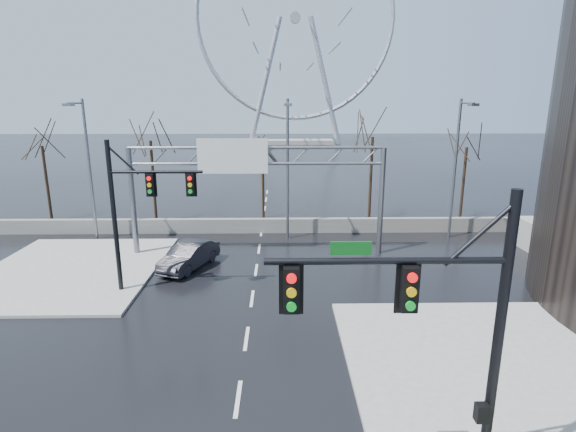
{
  "coord_description": "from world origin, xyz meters",
  "views": [
    {
      "loc": [
        1.47,
        -13.27,
        9.8
      ],
      "look_at": [
        1.87,
        9.43,
        4.0
      ],
      "focal_mm": 28.0,
      "sensor_mm": 36.0,
      "label": 1
    }
  ],
  "objects_px": {
    "ferris_wheel": "(295,27)",
    "signal_mast_far": "(135,203)",
    "car": "(189,256)",
    "signal_mast_near": "(442,324)",
    "sign_gantry": "(251,177)"
  },
  "relations": [
    {
      "from": "ferris_wheel",
      "to": "signal_mast_far",
      "type": "bearing_deg",
      "value": -97.2
    },
    {
      "from": "ferris_wheel",
      "to": "car",
      "type": "bearing_deg",
      "value": -96.26
    },
    {
      "from": "signal_mast_near",
      "to": "signal_mast_far",
      "type": "xyz_separation_m",
      "value": [
        -11.01,
        13.0,
        -0.04
      ]
    },
    {
      "from": "ferris_wheel",
      "to": "car",
      "type": "height_order",
      "value": "ferris_wheel"
    },
    {
      "from": "ferris_wheel",
      "to": "car",
      "type": "distance_m",
      "value": 86.81
    },
    {
      "from": "sign_gantry",
      "to": "car",
      "type": "xyz_separation_m",
      "value": [
        -3.68,
        -2.48,
        -4.41
      ]
    },
    {
      "from": "signal_mast_far",
      "to": "ferris_wheel",
      "type": "xyz_separation_m",
      "value": [
        10.87,
        86.04,
        21.3
      ]
    },
    {
      "from": "sign_gantry",
      "to": "ferris_wheel",
      "type": "height_order",
      "value": "ferris_wheel"
    },
    {
      "from": "signal_mast_near",
      "to": "sign_gantry",
      "type": "xyz_separation_m",
      "value": [
        -5.52,
        19.0,
        0.31
      ]
    },
    {
      "from": "signal_mast_far",
      "to": "car",
      "type": "relative_size",
      "value": 1.71
    },
    {
      "from": "signal_mast_near",
      "to": "signal_mast_far",
      "type": "relative_size",
      "value": 1.0
    },
    {
      "from": "sign_gantry",
      "to": "car",
      "type": "relative_size",
      "value": 3.51
    },
    {
      "from": "signal_mast_near",
      "to": "sign_gantry",
      "type": "relative_size",
      "value": 0.49
    },
    {
      "from": "signal_mast_far",
      "to": "sign_gantry",
      "type": "height_order",
      "value": "signal_mast_far"
    },
    {
      "from": "signal_mast_near",
      "to": "ferris_wheel",
      "type": "relative_size",
      "value": 0.16
    }
  ]
}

